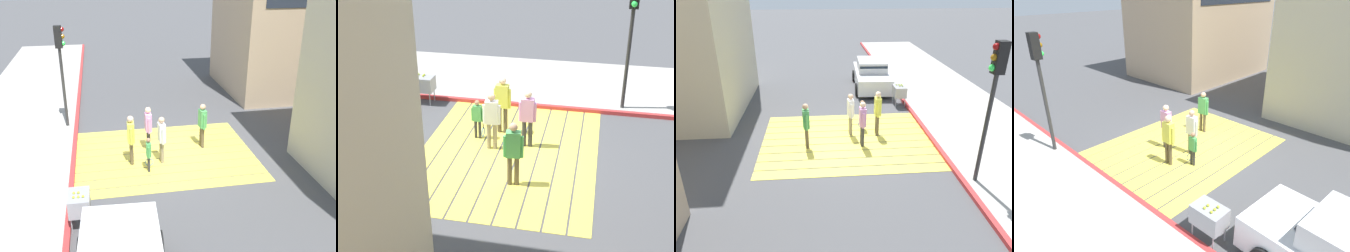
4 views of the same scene
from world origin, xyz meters
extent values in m
plane|color=#4C4C4F|center=(0.00, 0.00, 0.00)|extent=(120.00, 120.00, 0.00)
cube|color=#EAD64C|center=(0.00, -2.20, 0.01)|extent=(6.40, 0.50, 0.01)
cube|color=#EAD64C|center=(0.00, -1.65, 0.01)|extent=(6.40, 0.50, 0.01)
cube|color=#EAD64C|center=(0.00, -1.10, 0.01)|extent=(6.40, 0.50, 0.01)
cube|color=#EAD64C|center=(0.00, -0.55, 0.01)|extent=(6.40, 0.50, 0.01)
cube|color=#EAD64C|center=(0.00, 0.00, 0.01)|extent=(6.40, 0.50, 0.01)
cube|color=#EAD64C|center=(0.00, 0.55, 0.01)|extent=(6.40, 0.50, 0.01)
cube|color=#EAD64C|center=(0.00, 1.10, 0.01)|extent=(6.40, 0.50, 0.01)
cube|color=#EAD64C|center=(0.00, 1.65, 0.01)|extent=(6.40, 0.50, 0.01)
cube|color=#EAD64C|center=(0.00, 2.20, 0.01)|extent=(6.40, 0.50, 0.01)
cube|color=#ADA8A0|center=(-5.60, 0.00, 0.06)|extent=(4.80, 40.00, 0.12)
cube|color=#BC3333|center=(-3.25, 0.00, 0.07)|extent=(0.16, 40.00, 0.13)
cube|color=tan|center=(8.50, 6.85, 4.51)|extent=(8.00, 6.00, 9.02)
cube|color=#1E2833|center=(-1.96, -5.64, 1.21)|extent=(1.49, 0.41, 0.49)
cylinder|color=black|center=(-1.05, -5.13, 0.33)|extent=(0.25, 0.67, 0.66)
cylinder|color=#2D2D2D|center=(-3.60, 3.13, 1.70)|extent=(0.12, 0.12, 3.40)
cube|color=black|center=(-3.60, 3.13, 3.82)|extent=(0.28, 0.28, 0.84)
sphere|color=maroon|center=(-3.44, 3.13, 4.10)|extent=(0.18, 0.18, 0.18)
sphere|color=#956310|center=(-3.44, 3.13, 3.83)|extent=(0.18, 0.18, 0.18)
sphere|color=#35FF59|center=(-3.44, 3.13, 3.56)|extent=(0.18, 0.18, 0.18)
cube|color=#99999E|center=(-2.90, -3.58, 0.70)|extent=(0.56, 0.80, 0.50)
cylinder|color=#99999E|center=(-2.68, -3.26, 0.23)|extent=(0.04, 0.04, 0.45)
cylinder|color=#99999E|center=(-3.12, -3.26, 0.23)|extent=(0.04, 0.04, 0.45)
cylinder|color=#99999E|center=(-2.68, -3.90, 0.23)|extent=(0.04, 0.04, 0.45)
cylinder|color=#99999E|center=(-3.12, -3.90, 0.23)|extent=(0.04, 0.04, 0.45)
sphere|color=#CCE033|center=(-3.02, -3.73, 0.98)|extent=(0.07, 0.07, 0.07)
sphere|color=#CCE033|center=(-2.90, -3.73, 0.98)|extent=(0.07, 0.07, 0.07)
sphere|color=#CCE033|center=(-2.78, -3.73, 0.98)|extent=(0.07, 0.07, 0.07)
sphere|color=#CCE033|center=(-3.02, -3.53, 0.98)|extent=(0.07, 0.07, 0.07)
sphere|color=#CCE033|center=(-2.90, -3.53, 0.98)|extent=(0.07, 0.07, 0.07)
cylinder|color=brown|center=(-1.23, -0.33, 0.42)|extent=(0.13, 0.13, 0.84)
cylinder|color=brown|center=(-1.24, -0.52, 0.42)|extent=(0.13, 0.13, 0.84)
cube|color=#D8D84C|center=(-1.24, -0.43, 1.19)|extent=(0.24, 0.37, 0.70)
sphere|color=beige|center=(-1.24, -0.43, 1.67)|extent=(0.22, 0.22, 0.22)
cylinder|color=#D8D84C|center=(-1.23, -0.21, 1.12)|extent=(0.09, 0.09, 0.60)
cylinder|color=#D8D84C|center=(-1.24, -0.64, 1.12)|extent=(0.09, 0.09, 0.60)
cylinder|color=gray|center=(-0.20, -0.42, 0.40)|extent=(0.12, 0.12, 0.80)
cylinder|color=gray|center=(-0.19, -0.59, 0.40)|extent=(0.12, 0.12, 0.80)
cube|color=white|center=(-0.19, -0.50, 1.13)|extent=(0.24, 0.37, 0.67)
sphere|color=tan|center=(-0.19, -0.50, 1.59)|extent=(0.21, 0.21, 0.21)
cylinder|color=white|center=(-0.21, -0.30, 1.07)|extent=(0.09, 0.09, 0.57)
cylinder|color=white|center=(-0.18, -0.71, 1.07)|extent=(0.09, 0.09, 0.57)
cylinder|color=#333338|center=(-0.53, 0.53, 0.41)|extent=(0.12, 0.12, 0.81)
cylinder|color=#333338|center=(-0.53, 0.36, 0.41)|extent=(0.12, 0.12, 0.81)
cube|color=#D18CC6|center=(-0.53, 0.44, 1.15)|extent=(0.23, 0.36, 0.68)
sphere|color=beige|center=(-0.53, 0.44, 1.61)|extent=(0.21, 0.21, 0.21)
cylinder|color=#D18CC6|center=(-0.53, 0.65, 1.08)|extent=(0.09, 0.09, 0.57)
cylinder|color=#D18CC6|center=(-0.52, 0.24, 1.08)|extent=(0.09, 0.09, 0.57)
cylinder|color=brown|center=(1.49, 0.52, 0.40)|extent=(0.12, 0.12, 0.81)
cylinder|color=brown|center=(1.51, 0.35, 0.40)|extent=(0.12, 0.12, 0.81)
cube|color=#4CA559|center=(1.50, 0.43, 1.14)|extent=(0.26, 0.38, 0.67)
sphere|color=tan|center=(1.50, 0.43, 1.60)|extent=(0.21, 0.21, 0.21)
cylinder|color=#4CA559|center=(1.47, 0.64, 1.08)|extent=(0.09, 0.09, 0.57)
cylinder|color=#4CA559|center=(1.52, 0.23, 1.08)|extent=(0.09, 0.09, 0.57)
cylinder|color=#333338|center=(-0.72, -1.00, 0.29)|extent=(0.09, 0.09, 0.57)
cylinder|color=#333338|center=(-0.73, -1.12, 0.29)|extent=(0.09, 0.09, 0.57)
cube|color=#4CA559|center=(-0.72, -1.06, 0.81)|extent=(0.17, 0.26, 0.48)
sphere|color=#9E7051|center=(-0.72, -1.06, 1.15)|extent=(0.15, 0.15, 0.15)
cylinder|color=#4CA559|center=(-0.72, -0.90, 0.76)|extent=(0.06, 0.06, 0.41)
cylinder|color=#4CA559|center=(-0.73, -1.21, 0.76)|extent=(0.06, 0.06, 0.41)
cylinder|color=black|center=(-0.68, -0.88, 0.48)|extent=(0.03, 0.03, 0.28)
torus|color=blue|center=(-0.68, -0.88, 0.24)|extent=(0.28, 0.04, 0.28)
camera|label=1|loc=(-2.14, -12.44, 6.61)|focal=41.66mm
camera|label=2|loc=(11.29, 2.31, 6.58)|focal=50.75mm
camera|label=3|loc=(1.03, 10.74, 5.61)|focal=33.75mm
camera|label=4|loc=(-7.27, -6.99, 5.57)|focal=32.52mm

